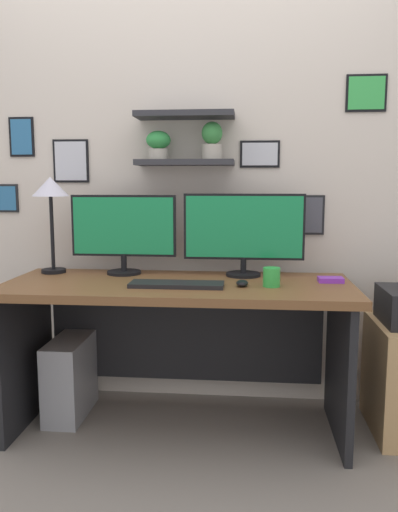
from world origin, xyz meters
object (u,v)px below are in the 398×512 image
at_px(keyboard, 177,284).
at_px(coffee_mug, 272,277).
at_px(computer_tower_left, 70,377).
at_px(desk, 179,321).
at_px(computer_mouse, 242,283).
at_px(scissors_tray, 331,280).
at_px(desk_lamp, 51,195).
at_px(monitor_right, 244,231).
at_px(monitor_left, 124,231).

distance_m(keyboard, coffee_mug, 0.44).
bearing_deg(coffee_mug, computer_tower_left, 171.60).
distance_m(desk, computer_tower_left, 0.68).
distance_m(desk, computer_mouse, 0.40).
height_order(scissors_tray, computer_tower_left, scissors_tray).
bearing_deg(scissors_tray, desk, -178.06).
relative_size(desk_lamp, coffee_mug, 5.70).
xyz_separation_m(monitor_right, coffee_mug, (0.13, -0.28, -0.19)).
height_order(desk, monitor_right, monitor_right).
bearing_deg(computer_mouse, computer_tower_left, 170.06).
distance_m(keyboard, scissors_tray, 0.76).
xyz_separation_m(monitor_left, coffee_mug, (0.77, -0.28, -0.19)).
height_order(desk_lamp, scissors_tray, desk_lamp).
xyz_separation_m(monitor_right, keyboard, (-0.31, -0.32, -0.22)).
distance_m(keyboard, computer_tower_left, 0.84).
height_order(computer_mouse, coffee_mug, coffee_mug).
bearing_deg(desk_lamp, desk, -12.47).
height_order(desk, keyboard, keyboard).
distance_m(keyboard, desk_lamp, 0.88).
distance_m(scissors_tray, computer_tower_left, 1.45).
relative_size(monitor_right, computer_tower_left, 1.50).
relative_size(coffee_mug, scissors_tray, 0.75).
distance_m(monitor_right, computer_mouse, 0.36).
bearing_deg(keyboard, monitor_right, 45.76).
relative_size(keyboard, desk_lamp, 0.86).
distance_m(monitor_right, coffee_mug, 0.36).
distance_m(monitor_left, monitor_right, 0.63).
relative_size(computer_mouse, desk_lamp, 0.18).
xyz_separation_m(keyboard, coffee_mug, (0.44, 0.04, 0.04)).
bearing_deg(computer_tower_left, monitor_left, 23.64).
distance_m(desk_lamp, coffee_mug, 1.24).
height_order(keyboard, computer_tower_left, keyboard).
xyz_separation_m(monitor_left, scissors_tray, (1.06, -0.14, -0.22)).
bearing_deg(keyboard, computer_mouse, 6.64).
bearing_deg(coffee_mug, desk_lamp, 166.87).
relative_size(keyboard, scissors_tray, 3.67).
distance_m(desk, monitor_left, 0.56).
xyz_separation_m(desk, coffee_mug, (0.45, -0.11, 0.25)).
xyz_separation_m(desk, monitor_left, (-0.32, 0.16, 0.44)).
height_order(computer_mouse, scissors_tray, computer_mouse).
xyz_separation_m(monitor_right, scissors_tray, (0.43, -0.14, -0.22)).
distance_m(monitor_left, coffee_mug, 0.84).
relative_size(monitor_right, computer_mouse, 6.92).
xyz_separation_m(computer_mouse, scissors_tray, (0.43, 0.14, -0.00)).
height_order(monitor_left, coffee_mug, monitor_left).
bearing_deg(monitor_right, scissors_tray, -17.73).
bearing_deg(desk_lamp, computer_tower_left, -45.92).
bearing_deg(scissors_tray, desk_lamp, 174.84).
bearing_deg(coffee_mug, scissors_tray, 25.37).
bearing_deg(scissors_tray, keyboard, -166.28).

